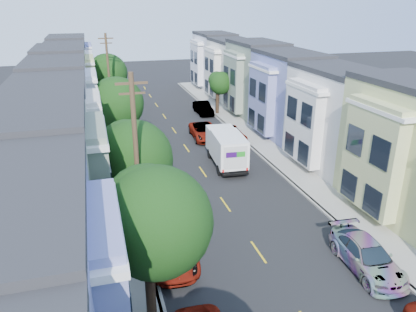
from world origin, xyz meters
TOP-DOWN VIEW (x-y plane):
  - ground at (0.00, 0.00)m, footprint 160.00×160.00m
  - road_slab at (0.00, 15.00)m, footprint 12.00×70.00m
  - curb_left at (-6.05, 15.00)m, footprint 0.30×70.00m
  - curb_right at (6.05, 15.00)m, footprint 0.30×70.00m
  - sidewalk_left at (-7.35, 15.00)m, footprint 2.60×70.00m
  - sidewalk_right at (7.35, 15.00)m, footprint 2.60×70.00m
  - centerline at (0.00, 15.00)m, footprint 0.12×70.00m
  - townhouse_row_left at (-11.15, 15.00)m, footprint 5.00×70.00m
  - townhouse_row_right at (11.15, 15.00)m, footprint 5.00×70.00m
  - tree_b at (-6.30, -3.60)m, footprint 4.70×4.70m
  - tree_c at (-6.30, 4.78)m, footprint 4.70×4.70m
  - tree_d at (-6.30, 17.81)m, footprint 4.70×4.70m
  - tree_e at (-6.30, 32.75)m, footprint 4.70×4.70m
  - tree_far_r at (6.89, 29.26)m, footprint 2.81×2.81m
  - utility_pole_near at (-6.30, 2.00)m, footprint 1.60×0.26m
  - utility_pole_far at (-6.30, 28.00)m, footprint 1.60×0.26m
  - fedex_truck at (2.34, 12.93)m, footprint 2.38×6.18m
  - lead_sedan at (2.46, 20.40)m, footprint 2.79×5.56m
  - parked_left_c at (-4.90, 0.48)m, footprint 2.63×5.34m
  - parked_left_d at (-4.90, 10.39)m, footprint 2.19×4.78m
  - parked_right_b at (4.90, -2.93)m, footprint 2.46×5.23m
  - parked_right_c at (4.90, 18.91)m, footprint 2.45×5.03m
  - parked_right_d at (4.90, 29.73)m, footprint 1.68×4.58m

SIDE VIEW (x-z plane):
  - ground at x=0.00m, z-range 0.00..0.00m
  - centerline at x=0.00m, z-range -0.01..0.01m
  - townhouse_row_left at x=-11.15m, z-range -4.25..4.25m
  - townhouse_row_right at x=11.15m, z-range -4.25..4.25m
  - road_slab at x=0.00m, z-range 0.00..0.02m
  - curb_left at x=-6.05m, z-range 0.00..0.15m
  - curb_right at x=6.05m, z-range 0.00..0.15m
  - sidewalk_left at x=-7.35m, z-range 0.00..0.15m
  - sidewalk_right at x=7.35m, z-range 0.00..0.15m
  - parked_right_c at x=4.90m, z-range 0.00..1.38m
  - parked_left_d at x=-4.90m, z-range 0.00..1.41m
  - parked_left_c at x=-4.90m, z-range 0.00..1.46m
  - lead_sedan at x=2.46m, z-range 0.00..1.51m
  - parked_right_d at x=4.90m, z-range 0.00..1.52m
  - parked_right_b at x=4.90m, z-range 0.00..1.53m
  - fedex_truck at x=2.34m, z-range 0.17..3.14m
  - tree_far_r at x=6.89m, z-range 1.18..6.48m
  - tree_c at x=-6.30m, z-range 1.10..8.03m
  - tree_d at x=-6.30m, z-range 1.25..8.48m
  - tree_b at x=-6.30m, z-range 1.30..8.65m
  - tree_e at x=-6.30m, z-range 1.37..8.87m
  - utility_pole_near at x=-6.30m, z-range 0.15..10.15m
  - utility_pole_far at x=-6.30m, z-range 0.15..10.15m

